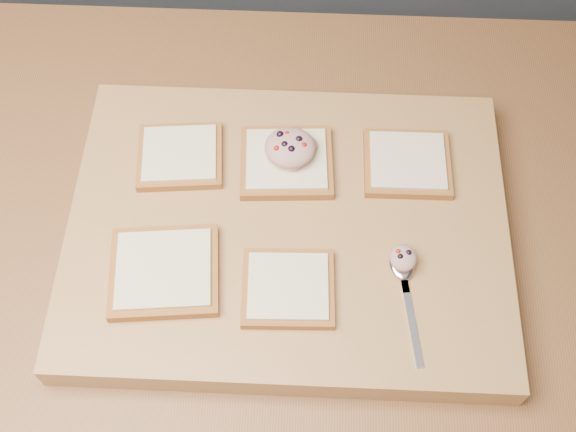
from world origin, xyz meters
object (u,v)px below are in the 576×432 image
Objects in this scene: spoon at (403,272)px; tuna_salad_dollop at (290,147)px; cutting_board at (288,229)px; bread_far_center at (286,162)px.

tuna_salad_dollop is at bearing 132.28° from spoon.
tuna_salad_dollop reaches higher than spoon.
cutting_board is 0.09m from bread_far_center.
cutting_board is 8.36× the size of tuna_salad_dollop.
bread_far_center is 1.90× the size of tuna_salad_dollop.
spoon reaches higher than cutting_board.
bread_far_center is (-0.01, 0.08, 0.03)m from cutting_board.
bread_far_center is at bearing 93.96° from cutting_board.
cutting_board is at bearing 154.63° from spoon.
tuna_salad_dollop is (0.00, 0.01, 0.02)m from bread_far_center.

